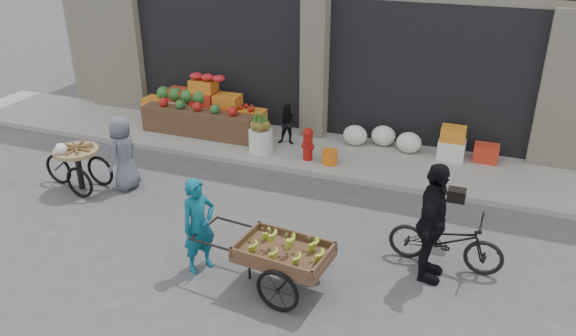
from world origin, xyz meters
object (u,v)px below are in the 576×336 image
at_px(pineapple_bin, 261,141).
at_px(fire_hydrant, 308,143).
at_px(banana_cart, 280,249).
at_px(cyclist, 432,223).
at_px(seated_person, 288,124).
at_px(vendor_grey, 123,153).
at_px(tricycle_cart, 78,162).
at_px(orange_bucket, 330,157).
at_px(bicycle, 446,240).
at_px(vendor_woman, 199,225).

height_order(pineapple_bin, fire_hydrant, fire_hydrant).
distance_m(pineapple_bin, fire_hydrant, 1.11).
height_order(banana_cart, cyclist, cyclist).
bearing_deg(seated_person, vendor_grey, -137.66).
height_order(pineapple_bin, tricycle_cart, tricycle_cart).
xyz_separation_m(seated_person, vendor_grey, (-2.25, -2.91, 0.15)).
relative_size(orange_bucket, cyclist, 0.17).
bearing_deg(fire_hydrant, seated_person, 137.12).
distance_m(fire_hydrant, bicycle, 4.17).
bearing_deg(pineapple_bin, orange_bucket, -3.58).
bearing_deg(vendor_grey, seated_person, 142.96).
distance_m(seated_person, vendor_woman, 4.79).
distance_m(seated_person, bicycle, 5.13).
bearing_deg(tricycle_cart, banana_cart, -14.13).
height_order(orange_bucket, tricycle_cart, tricycle_cart).
xyz_separation_m(orange_bucket, vendor_woman, (-0.79, -4.07, 0.48)).
bearing_deg(bicycle, banana_cart, 126.56).
height_order(banana_cart, vendor_woman, vendor_woman).
relative_size(seated_person, cyclist, 0.50).
relative_size(tricycle_cart, cyclist, 0.78).
relative_size(fire_hydrant, tricycle_cart, 0.49).
height_order(pineapple_bin, banana_cart, banana_cart).
height_order(bicycle, cyclist, cyclist).
distance_m(fire_hydrant, vendor_grey, 3.72).
bearing_deg(vendor_grey, vendor_woman, 55.69).
bearing_deg(cyclist, fire_hydrant, 45.68).
xyz_separation_m(pineapple_bin, vendor_grey, (-1.85, -2.31, 0.36)).
height_order(seated_person, vendor_grey, vendor_grey).
relative_size(fire_hydrant, vendor_woman, 0.47).
relative_size(banana_cart, vendor_woman, 1.51).
height_order(seated_person, bicycle, seated_person).
xyz_separation_m(orange_bucket, cyclist, (2.44, -3.09, 0.65)).
bearing_deg(pineapple_bin, vendor_woman, -78.96).
distance_m(orange_bucket, bicycle, 3.77).
bearing_deg(cyclist, bicycle, -23.96).
bearing_deg(fire_hydrant, banana_cart, -76.20).
bearing_deg(tricycle_cart, cyclist, -0.65).
bearing_deg(vendor_woman, vendor_grey, 83.15).
distance_m(fire_hydrant, seated_person, 0.96).
xyz_separation_m(banana_cart, tricycle_cart, (-4.78, 1.55, -0.10)).
bearing_deg(tricycle_cart, pineapple_bin, 49.01).
bearing_deg(bicycle, seated_person, 51.13).
distance_m(banana_cart, bicycle, 2.56).
height_order(fire_hydrant, seated_person, seated_person).
bearing_deg(vendor_grey, cyclist, 82.12).
xyz_separation_m(bicycle, cyclist, (-0.20, -0.40, 0.47)).
relative_size(seated_person, banana_cart, 0.41).
relative_size(fire_hydrant, cyclist, 0.38).
bearing_deg(banana_cart, vendor_grey, 160.50).
distance_m(pineapple_bin, seated_person, 0.75).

